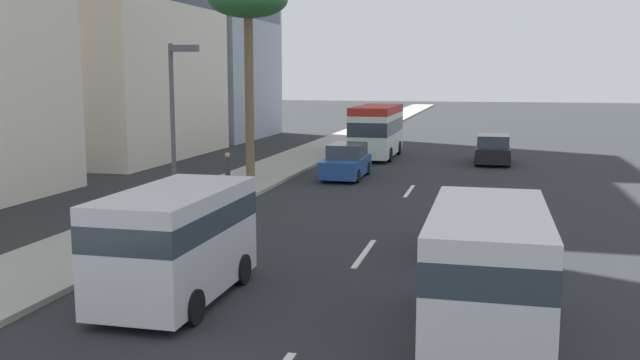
# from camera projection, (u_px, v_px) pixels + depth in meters

# --- Properties ---
(ground_plane) EXTENTS (198.00, 198.00, 0.00)m
(ground_plane) POSITION_uv_depth(u_px,v_px,m) (424.00, 170.00, 36.77)
(ground_plane) COLOR #26282B
(sidewalk_right) EXTENTS (162.00, 3.43, 0.15)m
(sidewalk_right) POSITION_uv_depth(u_px,v_px,m) (284.00, 164.00, 38.53)
(sidewalk_right) COLOR #9E9B93
(sidewalk_right) RESTS_ON ground_plane
(lane_stripe_mid) EXTENTS (3.20, 0.16, 0.01)m
(lane_stripe_mid) POSITION_uv_depth(u_px,v_px,m) (364.00, 253.00, 19.58)
(lane_stripe_mid) COLOR silver
(lane_stripe_mid) RESTS_ON ground_plane
(lane_stripe_far) EXTENTS (3.20, 0.16, 0.01)m
(lane_stripe_far) POSITION_uv_depth(u_px,v_px,m) (409.00, 191.00, 30.11)
(lane_stripe_far) COLOR silver
(lane_stripe_far) RESTS_ON ground_plane
(van_lead) EXTENTS (5.15, 2.21, 2.50)m
(van_lead) POSITION_uv_depth(u_px,v_px,m) (488.00, 267.00, 12.89)
(van_lead) COLOR silver
(van_lead) RESTS_ON ground_plane
(car_second) EXTENTS (4.40, 1.87, 1.55)m
(car_second) POSITION_uv_depth(u_px,v_px,m) (477.00, 226.00, 19.69)
(car_second) COLOR #1E478C
(car_second) RESTS_ON ground_plane
(car_third) EXTENTS (4.69, 1.91, 1.62)m
(car_third) POSITION_uv_depth(u_px,v_px,m) (493.00, 150.00, 39.54)
(car_third) COLOR black
(car_third) RESTS_ON ground_plane
(car_fourth) EXTENTS (4.39, 1.81, 1.65)m
(car_fourth) POSITION_uv_depth(u_px,v_px,m) (346.00, 162.00, 33.87)
(car_fourth) COLOR #1E478C
(car_fourth) RESTS_ON ground_plane
(van_fifth) EXTENTS (4.71, 2.20, 2.45)m
(van_fifth) POSITION_uv_depth(u_px,v_px,m) (176.00, 237.00, 15.38)
(van_fifth) COLOR silver
(van_fifth) RESTS_ON ground_plane
(minibus_sixth) EXTENTS (7.00, 2.40, 3.11)m
(minibus_sixth) POSITION_uv_depth(u_px,v_px,m) (377.00, 129.00, 42.17)
(minibus_sixth) COLOR silver
(minibus_sixth) RESTS_ON ground_plane
(pedestrian_near_lamp) EXTENTS (0.37, 0.30, 1.61)m
(pedestrian_near_lamp) POSITION_uv_depth(u_px,v_px,m) (228.00, 170.00, 29.04)
(pedestrian_near_lamp) COLOR #333338
(pedestrian_near_lamp) RESTS_ON sidewalk_right
(palm_tree) EXTENTS (3.60, 3.60, 8.93)m
(palm_tree) POSITION_uv_depth(u_px,v_px,m) (248.00, 5.00, 31.67)
(palm_tree) COLOR brown
(palm_tree) RESTS_ON sidewalk_right
(street_lamp) EXTENTS (0.24, 0.97, 5.72)m
(street_lamp) POSITION_uv_depth(u_px,v_px,m) (176.00, 113.00, 21.75)
(street_lamp) COLOR #4C4C51
(street_lamp) RESTS_ON sidewalk_right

